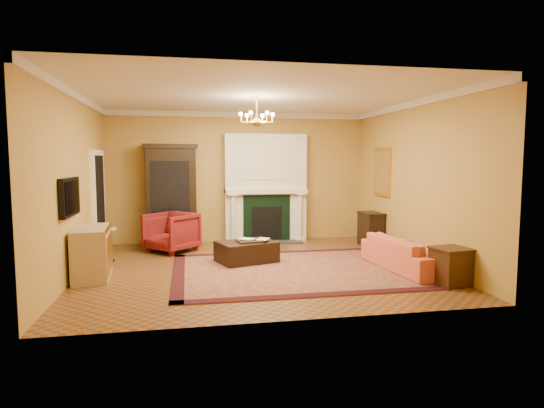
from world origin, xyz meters
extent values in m
cube|color=brown|center=(0.00, 0.00, -0.01)|extent=(6.00, 5.50, 0.02)
cube|color=silver|center=(0.00, 0.00, 3.01)|extent=(6.00, 5.50, 0.02)
cube|color=#B08A3F|center=(0.00, 2.76, 1.50)|extent=(6.00, 0.02, 3.00)
cube|color=#B08A3F|center=(0.00, -2.76, 1.50)|extent=(6.00, 0.02, 3.00)
cube|color=#B08A3F|center=(-3.01, 0.00, 1.50)|extent=(0.02, 5.50, 3.00)
cube|color=#B08A3F|center=(3.01, 0.00, 1.50)|extent=(0.02, 5.50, 3.00)
cube|color=silver|center=(0.60, 2.59, 1.25)|extent=(1.90, 0.32, 2.50)
cube|color=silver|center=(0.60, 2.42, 1.85)|extent=(1.10, 0.01, 0.80)
cube|color=black|center=(0.60, 2.42, 0.55)|extent=(1.10, 0.02, 1.10)
cube|color=black|center=(0.60, 2.42, 0.45)|extent=(0.70, 0.02, 0.75)
cube|color=#333333|center=(0.60, 2.30, 0.02)|extent=(1.60, 0.50, 0.04)
cube|color=silver|center=(0.60, 2.53, 1.18)|extent=(1.90, 0.44, 0.10)
cylinder|color=silver|center=(-0.18, 2.41, 0.59)|extent=(0.14, 0.14, 1.18)
cylinder|color=silver|center=(1.38, 2.41, 0.59)|extent=(0.14, 0.14, 1.18)
cube|color=silver|center=(0.00, 2.71, 2.94)|extent=(6.00, 0.08, 0.12)
cube|color=silver|center=(-2.96, 0.00, 2.94)|extent=(0.08, 5.50, 0.12)
cube|color=silver|center=(2.96, 0.00, 2.94)|extent=(0.08, 5.50, 0.12)
cube|color=white|center=(-2.96, 1.70, 1.05)|extent=(0.08, 1.05, 2.10)
cube|color=black|center=(-2.92, 1.70, 1.02)|extent=(0.02, 0.85, 1.95)
cube|color=black|center=(-2.95, -0.60, 1.35)|extent=(0.08, 0.95, 0.58)
cube|color=black|center=(-2.90, -0.60, 1.35)|extent=(0.01, 0.85, 0.48)
cube|color=gold|center=(2.97, 1.40, 1.65)|extent=(0.05, 0.76, 1.05)
cube|color=white|center=(2.94, 1.40, 1.65)|extent=(0.01, 0.62, 0.90)
cylinder|color=gold|center=(0.00, 0.00, 2.80)|extent=(0.03, 0.03, 0.40)
sphere|color=gold|center=(0.00, 0.00, 2.55)|extent=(0.16, 0.16, 0.16)
sphere|color=#FFE5B2|center=(0.28, 0.00, 2.69)|extent=(0.07, 0.07, 0.07)
sphere|color=#FFE5B2|center=(0.14, 0.24, 2.69)|extent=(0.07, 0.07, 0.07)
sphere|color=#FFE5B2|center=(-0.14, 0.24, 2.69)|extent=(0.07, 0.07, 0.07)
sphere|color=#FFE5B2|center=(-0.28, 0.00, 2.69)|extent=(0.07, 0.07, 0.07)
sphere|color=#FFE5B2|center=(-0.14, -0.24, 2.69)|extent=(0.07, 0.07, 0.07)
sphere|color=#FFE5B2|center=(0.14, -0.24, 2.69)|extent=(0.07, 0.07, 0.07)
cube|color=#470F13|center=(0.66, -0.35, 0.01)|extent=(4.27, 3.21, 0.02)
cube|color=black|center=(-1.57, 2.49, 1.08)|extent=(1.12, 0.60, 2.16)
imported|color=maroon|center=(-1.54, 1.71, 0.45)|extent=(1.20, 1.20, 0.90)
cylinder|color=black|center=(-2.70, 0.97, 0.02)|extent=(0.25, 0.25, 0.04)
cylinder|color=black|center=(-2.70, 0.97, 0.32)|extent=(0.05, 0.05, 0.57)
cylinder|color=white|center=(-2.70, 0.97, 0.62)|extent=(0.35, 0.35, 0.03)
cube|color=tan|center=(-2.73, -0.23, 0.41)|extent=(0.61, 1.14, 0.83)
imported|color=#E77949|center=(2.52, -0.67, 0.38)|extent=(0.73, 2.00, 0.77)
cube|color=#3B1F10|center=(2.72, -1.69, 0.27)|extent=(0.55, 0.55, 0.55)
cube|color=black|center=(2.78, 1.51, 0.36)|extent=(0.39, 0.66, 0.72)
cube|color=black|center=(-0.14, 0.41, 0.21)|extent=(1.20, 1.02, 0.38)
cube|color=black|center=(-0.08, 0.35, 0.41)|extent=(0.52, 0.44, 0.03)
imported|color=gray|center=(-0.20, 0.32, 0.57)|extent=(0.16, 0.17, 0.28)
imported|color=gray|center=(0.07, 0.38, 0.57)|extent=(0.19, 0.11, 0.28)
cylinder|color=gray|center=(-0.06, 2.53, 1.27)|extent=(0.10, 0.10, 0.08)
cone|color=#103C16|center=(-0.06, 2.53, 1.47)|extent=(0.15, 0.15, 0.31)
cylinder|color=gray|center=(1.36, 2.53, 1.27)|extent=(0.10, 0.10, 0.08)
cone|color=#103C16|center=(1.36, 2.53, 1.46)|extent=(0.14, 0.14, 0.30)
camera|label=1|loc=(-1.21, -7.85, 1.90)|focal=30.00mm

